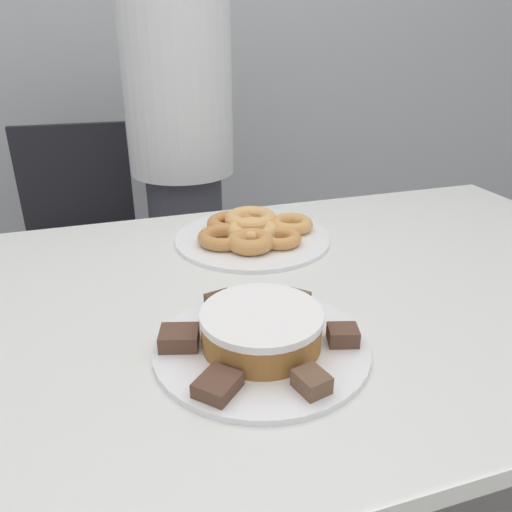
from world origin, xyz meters
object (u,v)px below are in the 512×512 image
object	(u,v)px
person_standing	(183,157)
plate_donuts	(252,238)
office_chair_left	(84,264)
plate_cake	(261,346)
frosted_cake	(261,328)

from	to	relation	value
person_standing	plate_donuts	size ratio (longest dim) A/B	4.36
office_chair_left	plate_cake	world-z (taller)	office_chair_left
office_chair_left	frosted_cake	distance (m)	1.22
plate_donuts	frosted_cake	size ratio (longest dim) A/B	1.93
office_chair_left	plate_donuts	bearing A→B (deg)	-56.50
office_chair_left	plate_cake	xyz separation A→B (m)	(0.30, -1.13, 0.32)
plate_donuts	plate_cake	bearing A→B (deg)	-105.60
frosted_cake	office_chair_left	bearing A→B (deg)	104.95
person_standing	plate_donuts	distance (m)	0.56
office_chair_left	frosted_cake	size ratio (longest dim) A/B	4.82
office_chair_left	plate_donuts	xyz separation A→B (m)	(0.42, -0.70, 0.32)
office_chair_left	frosted_cake	bearing A→B (deg)	-72.42
office_chair_left	plate_donuts	world-z (taller)	office_chair_left
plate_cake	frosted_cake	xyz separation A→B (m)	(0.00, -0.00, 0.03)
person_standing	plate_cake	size ratio (longest dim) A/B	4.70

